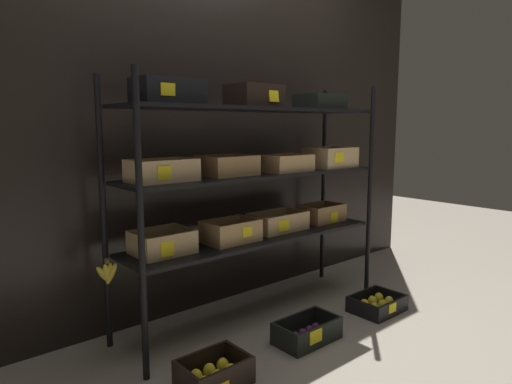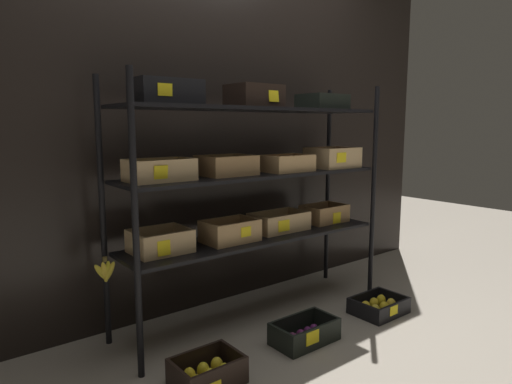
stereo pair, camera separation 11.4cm
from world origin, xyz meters
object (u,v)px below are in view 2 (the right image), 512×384
at_px(display_rack, 254,174).
at_px(crate_ground_center_lemon, 379,307).
at_px(crate_ground_lemon, 207,374).
at_px(crate_ground_plum, 305,334).

distance_m(display_rack, crate_ground_center_lemon, 1.19).
relative_size(crate_ground_lemon, crate_ground_plum, 0.86).
distance_m(crate_ground_lemon, crate_ground_plum, 0.65).
xyz_separation_m(display_rack, crate_ground_center_lemon, (0.66, -0.47, -0.87)).
relative_size(display_rack, crate_ground_center_lemon, 5.61).
xyz_separation_m(display_rack, crate_ground_plum, (0.00, -0.46, -0.86)).
bearing_deg(crate_ground_lemon, crate_ground_center_lemon, 0.00).
height_order(crate_ground_lemon, crate_ground_plum, crate_ground_lemon).
height_order(display_rack, crate_ground_plum, display_rack).
relative_size(crate_ground_lemon, crate_ground_center_lemon, 0.95).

